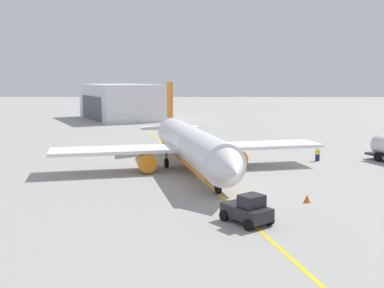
{
  "coord_description": "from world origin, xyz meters",
  "views": [
    {
      "loc": [
        50.16,
        0.83,
        10.36
      ],
      "look_at": [
        0.0,
        0.0,
        3.0
      ],
      "focal_mm": 42.07,
      "sensor_mm": 36.0,
      "label": 1
    }
  ],
  "objects_px": {
    "pushback_tug": "(248,210)",
    "safety_cone_wingtip": "(252,198)",
    "airplane": "(191,146)",
    "refueling_worker": "(318,155)",
    "safety_cone_nose": "(307,199)"
  },
  "relations": [
    {
      "from": "airplane",
      "to": "safety_cone_nose",
      "type": "height_order",
      "value": "airplane"
    },
    {
      "from": "airplane",
      "to": "safety_cone_wingtip",
      "type": "xyz_separation_m",
      "value": [
        13.37,
        5.43,
        -2.47
      ]
    },
    {
      "from": "airplane",
      "to": "refueling_worker",
      "type": "height_order",
      "value": "airplane"
    },
    {
      "from": "pushback_tug",
      "to": "safety_cone_wingtip",
      "type": "distance_m",
      "value": 6.14
    },
    {
      "from": "refueling_worker",
      "to": "safety_cone_nose",
      "type": "xyz_separation_m",
      "value": [
        19.21,
        -5.83,
        -0.49
      ]
    },
    {
      "from": "airplane",
      "to": "pushback_tug",
      "type": "bearing_deg",
      "value": 12.84
    },
    {
      "from": "refueling_worker",
      "to": "safety_cone_wingtip",
      "type": "bearing_deg",
      "value": -28.99
    },
    {
      "from": "airplane",
      "to": "safety_cone_nose",
      "type": "xyz_separation_m",
      "value": [
        13.76,
        10.02,
        -2.42
      ]
    },
    {
      "from": "pushback_tug",
      "to": "refueling_worker",
      "type": "relative_size",
      "value": 2.4
    },
    {
      "from": "refueling_worker",
      "to": "safety_cone_nose",
      "type": "distance_m",
      "value": 20.08
    },
    {
      "from": "refueling_worker",
      "to": "airplane",
      "type": "bearing_deg",
      "value": -71.05
    },
    {
      "from": "refueling_worker",
      "to": "safety_cone_wingtip",
      "type": "height_order",
      "value": "refueling_worker"
    },
    {
      "from": "safety_cone_nose",
      "to": "safety_cone_wingtip",
      "type": "xyz_separation_m",
      "value": [
        -0.4,
        -4.59,
        -0.05
      ]
    },
    {
      "from": "airplane",
      "to": "refueling_worker",
      "type": "xyz_separation_m",
      "value": [
        -5.44,
        15.85,
        -1.93
      ]
    },
    {
      "from": "safety_cone_nose",
      "to": "safety_cone_wingtip",
      "type": "relative_size",
      "value": 1.19
    }
  ]
}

